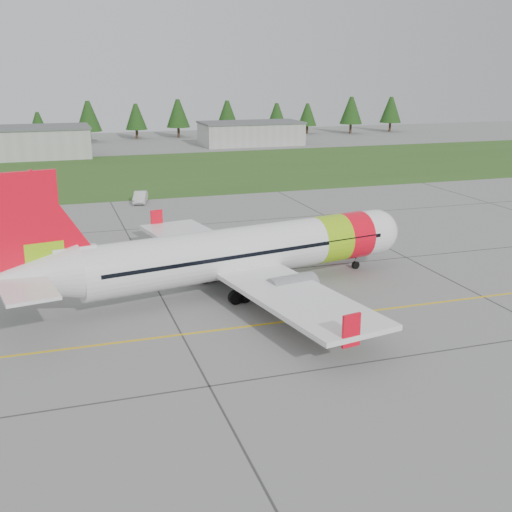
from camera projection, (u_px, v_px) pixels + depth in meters
name	position (u px, v px, depth m)	size (l,w,h in m)	color
ground	(431.00, 353.00, 42.04)	(320.00, 320.00, 0.00)	gray
aircraft	(235.00, 253.00, 53.07)	(36.79, 34.38, 11.22)	white
service_van	(140.00, 186.00, 88.45)	(1.66, 1.57, 4.75)	silver
grass_strip	(180.00, 171.00, 116.86)	(320.00, 50.00, 0.03)	#30561E
taxi_guideline	(373.00, 311.00, 49.33)	(120.00, 0.25, 0.02)	gold
hangar_west	(10.00, 144.00, 132.66)	(32.00, 14.00, 6.00)	#A8A8A3
hangar_east	(251.00, 134.00, 156.42)	(24.00, 12.00, 5.20)	#A8A8A3
treeline	(136.00, 120.00, 166.57)	(160.00, 8.00, 10.00)	#1C3F14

